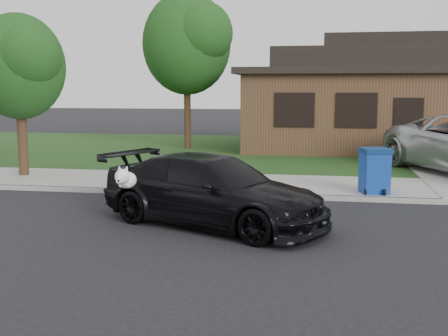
# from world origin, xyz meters

# --- Properties ---
(ground) EXTENTS (120.00, 120.00, 0.00)m
(ground) POSITION_xyz_m (0.00, 0.00, 0.00)
(ground) COLOR black
(ground) RESTS_ON ground
(sidewalk) EXTENTS (60.00, 3.00, 0.12)m
(sidewalk) POSITION_xyz_m (0.00, 5.00, 0.06)
(sidewalk) COLOR gray
(sidewalk) RESTS_ON ground
(curb) EXTENTS (60.00, 0.12, 0.12)m
(curb) POSITION_xyz_m (0.00, 3.50, 0.06)
(curb) COLOR gray
(curb) RESTS_ON ground
(lawn) EXTENTS (60.00, 13.00, 0.13)m
(lawn) POSITION_xyz_m (0.00, 13.00, 0.07)
(lawn) COLOR #193814
(lawn) RESTS_ON ground
(sedan) EXTENTS (5.02, 3.64, 1.35)m
(sedan) POSITION_xyz_m (-1.03, 0.70, 0.68)
(sedan) COLOR black
(sedan) RESTS_ON ground
(recycling_bin) EXTENTS (0.80, 0.80, 1.08)m
(recycling_bin) POSITION_xyz_m (2.27, 4.01, 0.67)
(recycling_bin) COLOR navy
(recycling_bin) RESTS_ON sidewalk
(house) EXTENTS (12.60, 8.60, 4.65)m
(house) POSITION_xyz_m (4.00, 15.00, 2.13)
(house) COLOR #422B1C
(house) RESTS_ON ground
(tree_0) EXTENTS (3.78, 3.60, 6.34)m
(tree_0) POSITION_xyz_m (-4.34, 12.88, 4.48)
(tree_0) COLOR #332114
(tree_0) RESTS_ON ground
(tree_2) EXTENTS (2.73, 2.60, 4.59)m
(tree_2) POSITION_xyz_m (-7.38, 5.11, 3.27)
(tree_2) COLOR #332114
(tree_2) RESTS_ON ground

